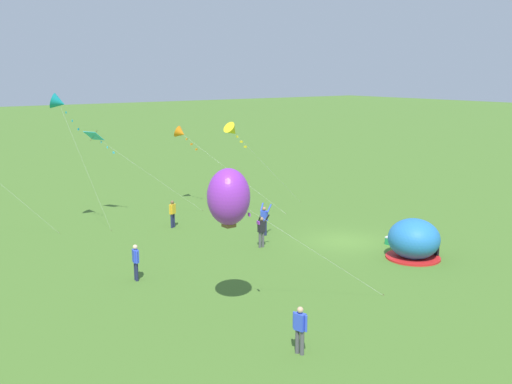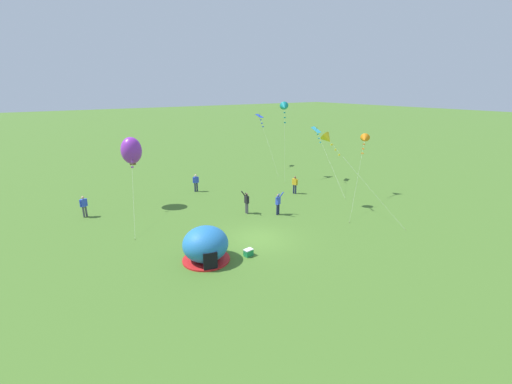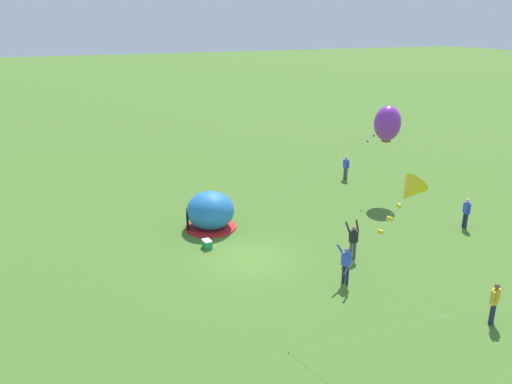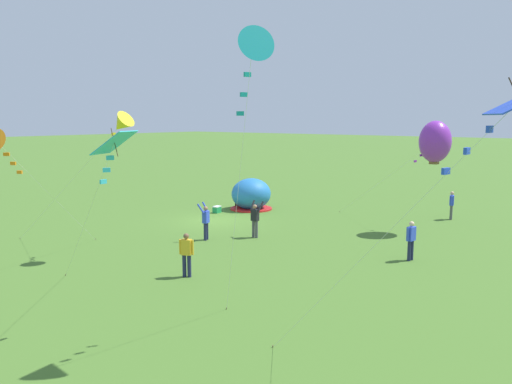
% 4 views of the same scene
% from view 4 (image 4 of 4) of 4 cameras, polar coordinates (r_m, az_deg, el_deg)
% --- Properties ---
extents(ground_plane, '(300.00, 300.00, 0.00)m').
position_cam_4_polar(ground_plane, '(30.04, -4.73, -3.27)').
color(ground_plane, '#477028').
extents(popup_tent, '(2.81, 2.81, 2.10)m').
position_cam_4_polar(popup_tent, '(33.51, -0.56, -0.30)').
color(popup_tent, '#2672BF').
rests_on(popup_tent, ground).
extents(cooler_box, '(0.57, 0.43, 0.44)m').
position_cam_4_polar(cooler_box, '(32.47, -4.49, -1.99)').
color(cooler_box, '#1E8C4C').
rests_on(cooler_box, ground).
extents(person_far_back, '(0.58, 0.32, 1.72)m').
position_cam_4_polar(person_far_back, '(32.32, 21.45, -1.27)').
color(person_far_back, '#4C4C51').
rests_on(person_far_back, ground).
extents(person_strolling, '(0.38, 0.54, 1.72)m').
position_cam_4_polar(person_strolling, '(19.45, -7.94, -6.87)').
color(person_strolling, '#1E2347').
rests_on(person_strolling, ground).
extents(person_near_tent, '(0.58, 0.31, 1.72)m').
position_cam_4_polar(person_near_tent, '(22.45, 17.30, -5.11)').
color(person_near_tent, '#1E2347').
rests_on(person_near_tent, ground).
extents(person_flying_kite, '(0.70, 0.59, 1.89)m').
position_cam_4_polar(person_flying_kite, '(25.15, -5.77, -3.26)').
color(person_flying_kite, '#1E2347').
rests_on(person_flying_kite, ground).
extents(person_with_toddler, '(0.47, 0.68, 1.89)m').
position_cam_4_polar(person_with_toddler, '(25.53, -0.11, -3.04)').
color(person_with_toddler, '#4C4C51').
rests_on(person_with_toddler, ground).
extents(kite_cyan, '(3.01, 7.26, 5.82)m').
position_cam_4_polar(kite_cyan, '(13.51, -16.08, 4.76)').
color(kite_cyan, silver).
rests_on(kite_cyan, ground).
extents(kite_teal, '(2.14, 2.89, 8.30)m').
position_cam_4_polar(kite_teal, '(12.85, -0.47, 15.92)').
color(kite_teal, silver).
rests_on(kite_teal, ground).
extents(kite_purple, '(2.90, 7.48, 5.96)m').
position_cam_4_polar(kite_purple, '(27.99, 19.79, 5.42)').
color(kite_purple, silver).
rests_on(kite_purple, ground).
extents(kite_yellow, '(1.80, 7.57, 6.38)m').
position_cam_4_polar(kite_yellow, '(22.26, -15.19, 7.46)').
color(kite_yellow, silver).
rests_on(kite_yellow, ground).
extents(kite_blue, '(1.95, 6.34, 6.71)m').
position_cam_4_polar(kite_blue, '(9.09, 26.48, 7.78)').
color(kite_blue, silver).
rests_on(kite_blue, ground).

